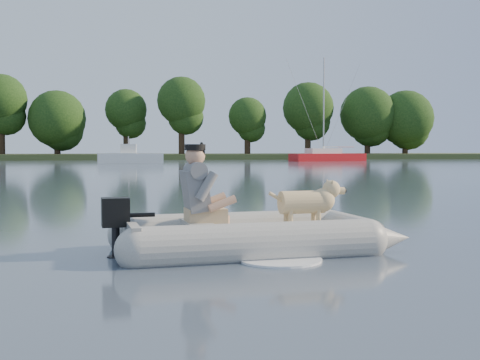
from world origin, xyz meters
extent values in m
plane|color=slate|center=(0.00, 0.00, 0.00)|extent=(160.00, 160.00, 0.00)
cube|color=#47512D|center=(0.00, 62.00, 0.25)|extent=(160.00, 12.00, 0.70)
cylinder|color=#332316|center=(-15.65, 61.01, 2.12)|extent=(0.70, 0.70, 4.24)
sphere|color=#2F531B|center=(-15.65, 61.01, 6.48)|extent=(5.55, 5.55, 5.55)
cylinder|color=#332316|center=(-9.90, 61.33, 1.47)|extent=(0.70, 0.70, 2.94)
sphere|color=#2F531B|center=(-9.90, 61.33, 4.49)|extent=(6.27, 6.27, 6.27)
cylinder|color=#332316|center=(-2.42, 61.95, 1.84)|extent=(0.70, 0.70, 3.67)
sphere|color=#2F531B|center=(-2.42, 61.95, 5.61)|extent=(4.69, 4.69, 4.69)
cylinder|color=#332316|center=(3.70, 60.15, 2.15)|extent=(0.70, 0.70, 4.29)
sphere|color=#2F531B|center=(3.70, 60.15, 6.56)|extent=(5.43, 5.43, 5.43)
cylinder|color=#332316|center=(11.30, 60.43, 1.61)|extent=(0.70, 0.70, 3.21)
sphere|color=#2F531B|center=(11.30, 60.43, 4.91)|extent=(4.41, 4.41, 4.41)
cylinder|color=#332316|center=(18.70, 61.04, 1.97)|extent=(0.70, 0.70, 3.94)
sphere|color=#2F531B|center=(18.70, 61.04, 6.02)|extent=(6.03, 6.03, 6.03)
cylinder|color=#332316|center=(26.27, 61.31, 1.76)|extent=(0.70, 0.70, 3.52)
sphere|color=#2F531B|center=(26.27, 61.31, 5.37)|extent=(6.68, 6.68, 6.68)
cylinder|color=#332316|center=(31.05, 61.08, 1.61)|extent=(0.70, 0.70, 3.21)
sphere|color=#2F531B|center=(31.05, 61.08, 4.91)|extent=(6.79, 6.79, 6.79)
cube|color=red|center=(16.96, 48.57, 0.28)|extent=(7.68, 3.54, 0.93)
cube|color=white|center=(16.50, 48.49, 0.97)|extent=(3.49, 2.23, 0.56)
cylinder|color=#A5A5AA|center=(16.50, 48.49, 5.37)|extent=(0.15, 0.15, 9.25)
camera|label=1|loc=(-1.93, -7.54, 1.26)|focal=45.00mm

